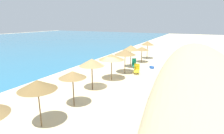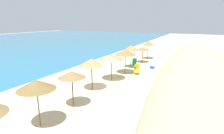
# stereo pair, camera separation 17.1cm
# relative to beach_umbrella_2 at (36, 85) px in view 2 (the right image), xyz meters

# --- Properties ---
(ground_plane) EXTENTS (160.00, 160.00, 0.00)m
(ground_plane) POSITION_rel_beach_umbrella_2_xyz_m (8.06, -0.61, -2.56)
(ground_plane) COLOR beige
(dune_ridge) EXTENTS (39.65, 8.97, 3.09)m
(dune_ridge) POSITION_rel_beach_umbrella_2_xyz_m (10.50, -8.03, -1.02)
(dune_ridge) COLOR #C9B586
(dune_ridge) RESTS_ON ground_plane
(beach_umbrella_2) EXTENTS (2.15, 2.15, 2.84)m
(beach_umbrella_2) POSITION_rel_beach_umbrella_2_xyz_m (0.00, 0.00, 0.00)
(beach_umbrella_2) COLOR brown
(beach_umbrella_2) RESTS_ON ground_plane
(beach_umbrella_3) EXTENTS (1.93, 1.93, 2.64)m
(beach_umbrella_3) POSITION_rel_beach_umbrella_2_xyz_m (2.95, -0.09, -0.17)
(beach_umbrella_3) COLOR brown
(beach_umbrella_3) RESTS_ON ground_plane
(beach_umbrella_4) EXTENTS (2.23, 2.23, 2.84)m
(beach_umbrella_4) POSITION_rel_beach_umbrella_2_xyz_m (6.37, 0.50, -0.04)
(beach_umbrella_4) COLOR brown
(beach_umbrella_4) RESTS_ON ground_plane
(beach_umbrella_5) EXTENTS (2.61, 2.61, 2.73)m
(beach_umbrella_5) POSITION_rel_beach_umbrella_2_xyz_m (9.66, 0.21, -0.13)
(beach_umbrella_5) COLOR brown
(beach_umbrella_5) RESTS_ON ground_plane
(beach_umbrella_6) EXTENTS (2.47, 2.47, 2.85)m
(beach_umbrella_6) POSITION_rel_beach_umbrella_2_xyz_m (12.51, -0.12, -0.02)
(beach_umbrella_6) COLOR brown
(beach_umbrella_6) RESTS_ON ground_plane
(beach_umbrella_7) EXTENTS (2.07, 2.07, 2.97)m
(beach_umbrella_7) POSITION_rel_beach_umbrella_2_xyz_m (15.43, 0.27, 0.08)
(beach_umbrella_7) COLOR brown
(beach_umbrella_7) RESTS_ON ground_plane
(beach_umbrella_8) EXTENTS (1.99, 1.99, 2.35)m
(beach_umbrella_8) POSITION_rel_beach_umbrella_2_xyz_m (19.00, -0.13, -0.47)
(beach_umbrella_8) COLOR brown
(beach_umbrella_8) RESTS_ON ground_plane
(beach_umbrella_9) EXTENTS (2.05, 2.05, 2.86)m
(beach_umbrella_9) POSITION_rel_beach_umbrella_2_xyz_m (22.07, -0.10, -0.01)
(beach_umbrella_9) COLOR brown
(beach_umbrella_9) RESTS_ON ground_plane
(lounge_chair_0) EXTENTS (1.46, 1.13, 1.17)m
(lounge_chair_0) POSITION_rel_beach_umbrella_2_xyz_m (15.79, -0.14, -2.09)
(lounge_chair_0) COLOR #199972
(lounge_chair_0) RESTS_ON ground_plane
(lounge_chair_1) EXTENTS (1.47, 0.98, 1.11)m
(lounge_chair_1) POSITION_rel_beach_umbrella_2_xyz_m (13.14, -1.37, -2.09)
(lounge_chair_1) COLOR yellow
(lounge_chair_1) RESTS_ON ground_plane
(cooler_box) EXTENTS (0.69, 0.68, 0.32)m
(cooler_box) POSITION_rel_beach_umbrella_2_xyz_m (16.15, -2.40, -2.40)
(cooler_box) COLOR blue
(cooler_box) RESTS_ON ground_plane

